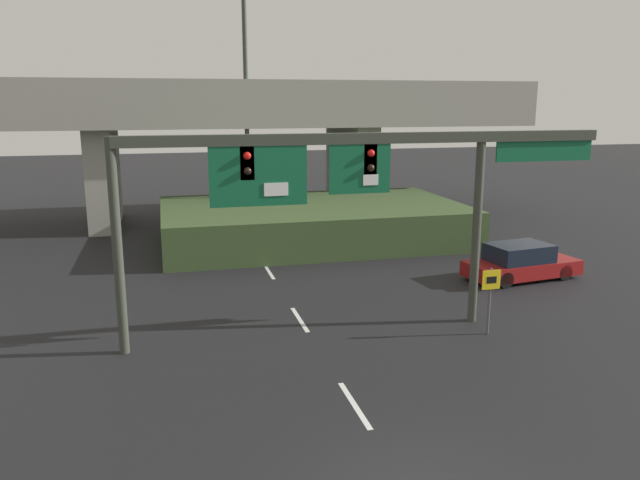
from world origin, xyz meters
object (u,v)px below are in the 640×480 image
Objects in this scene: signal_gantry at (347,174)px; parked_sedan_near_right at (521,263)px; highway_light_pole_near at (245,57)px; speed_limit_sign at (490,291)px.

signal_gantry reaches higher than parked_sedan_near_right.
signal_gantry is 16.63m from highway_light_pole_near.
speed_limit_sign is 6.85m from parked_sedan_near_right.
speed_limit_sign reaches higher than parked_sedan_near_right.
speed_limit_sign is at bearing -137.22° from parked_sedan_near_right.
signal_gantry is 0.84× the size of highway_light_pole_near.
speed_limit_sign is 19.63m from highway_light_pole_near.
highway_light_pole_near is at bearing 106.24° from speed_limit_sign.
parked_sedan_near_right is at bearing 25.28° from signal_gantry.
signal_gantry reaches higher than speed_limit_sign.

